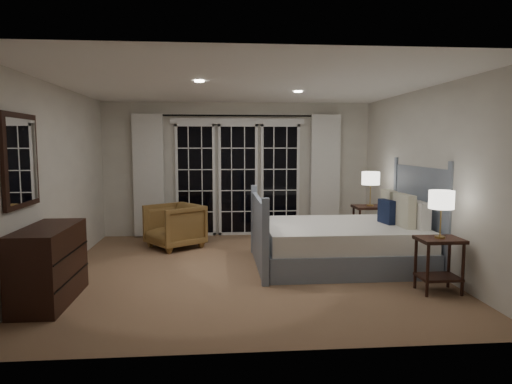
{
  "coord_description": "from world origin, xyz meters",
  "views": [
    {
      "loc": [
        -0.39,
        -6.12,
        1.72
      ],
      "look_at": [
        0.15,
        0.27,
        1.05
      ],
      "focal_mm": 32.0,
      "sensor_mm": 36.0,
      "label": 1
    }
  ],
  "objects": [
    {
      "name": "floor",
      "position": [
        0.0,
        0.0,
        0.0
      ],
      "size": [
        5.0,
        5.0,
        0.0
      ],
      "primitive_type": "plane",
      "color": "#826246",
      "rests_on": "ground"
    },
    {
      "name": "ceiling",
      "position": [
        0.0,
        0.0,
        2.5
      ],
      "size": [
        5.0,
        5.0,
        0.0
      ],
      "primitive_type": "plane",
      "rotation": [
        3.14,
        0.0,
        0.0
      ],
      "color": "white",
      "rests_on": "wall_back"
    },
    {
      "name": "wall_left",
      "position": [
        -2.5,
        0.0,
        1.25
      ],
      "size": [
        0.02,
        5.0,
        2.5
      ],
      "primitive_type": "cube",
      "color": "silver",
      "rests_on": "floor"
    },
    {
      "name": "wall_right",
      "position": [
        2.5,
        0.0,
        1.25
      ],
      "size": [
        0.02,
        5.0,
        2.5
      ],
      "primitive_type": "cube",
      "color": "silver",
      "rests_on": "floor"
    },
    {
      "name": "wall_back",
      "position": [
        0.0,
        2.5,
        1.25
      ],
      "size": [
        5.0,
        0.02,
        2.5
      ],
      "primitive_type": "cube",
      "color": "silver",
      "rests_on": "floor"
    },
    {
      "name": "wall_front",
      "position": [
        0.0,
        -2.5,
        1.25
      ],
      "size": [
        5.0,
        0.02,
        2.5
      ],
      "primitive_type": "cube",
      "color": "silver",
      "rests_on": "floor"
    },
    {
      "name": "french_doors",
      "position": [
        0.0,
        2.46,
        1.09
      ],
      "size": [
        2.5,
        0.04,
        2.2
      ],
      "color": "black",
      "rests_on": "wall_back"
    },
    {
      "name": "curtain_rod",
      "position": [
        0.0,
        2.4,
        2.25
      ],
      "size": [
        3.5,
        0.03,
        0.03
      ],
      "primitive_type": "cylinder",
      "rotation": [
        0.0,
        1.57,
        0.0
      ],
      "color": "black",
      "rests_on": "wall_back"
    },
    {
      "name": "curtain_left",
      "position": [
        -1.65,
        2.38,
        1.15
      ],
      "size": [
        0.55,
        0.1,
        2.25
      ],
      "primitive_type": "cube",
      "color": "silver",
      "rests_on": "curtain_rod"
    },
    {
      "name": "curtain_right",
      "position": [
        1.65,
        2.38,
        1.15
      ],
      "size": [
        0.55,
        0.1,
        2.25
      ],
      "primitive_type": "cube",
      "color": "silver",
      "rests_on": "curtain_rod"
    },
    {
      "name": "downlight_a",
      "position": [
        0.8,
        0.6,
        2.49
      ],
      "size": [
        0.12,
        0.12,
        0.01
      ],
      "primitive_type": "cylinder",
      "color": "white",
      "rests_on": "ceiling"
    },
    {
      "name": "downlight_b",
      "position": [
        -0.6,
        -0.4,
        2.49
      ],
      "size": [
        0.12,
        0.12,
        0.01
      ],
      "primitive_type": "cylinder",
      "color": "white",
      "rests_on": "ceiling"
    },
    {
      "name": "bed",
      "position": [
        1.41,
        0.15,
        0.35
      ],
      "size": [
        2.39,
        1.73,
        1.4
      ],
      "color": "slate",
      "rests_on": "floor"
    },
    {
      "name": "nightstand_left",
      "position": [
        2.17,
        -1.13,
        0.42
      ],
      "size": [
        0.49,
        0.4,
        0.64
      ],
      "color": "black",
      "rests_on": "floor"
    },
    {
      "name": "nightstand_right",
      "position": [
        2.16,
        1.26,
        0.46
      ],
      "size": [
        0.54,
        0.43,
        0.7
      ],
      "color": "black",
      "rests_on": "floor"
    },
    {
      "name": "lamp_left",
      "position": [
        2.17,
        -1.13,
        1.08
      ],
      "size": [
        0.28,
        0.28,
        0.55
      ],
      "color": "tan",
      "rests_on": "nightstand_left"
    },
    {
      "name": "lamp_right",
      "position": [
        2.16,
        1.26,
        1.15
      ],
      "size": [
        0.3,
        0.3,
        0.57
      ],
      "color": "tan",
      "rests_on": "nightstand_right"
    },
    {
      "name": "armchair",
      "position": [
        -1.11,
        1.46,
        0.37
      ],
      "size": [
        1.11,
        1.11,
        0.73
      ],
      "primitive_type": "imported",
      "rotation": [
        0.0,
        0.0,
        -0.94
      ],
      "color": "brown",
      "rests_on": "floor"
    },
    {
      "name": "dresser",
      "position": [
        -2.23,
        -1.09,
        0.42
      ],
      "size": [
        0.5,
        1.18,
        0.83
      ],
      "color": "black",
      "rests_on": "floor"
    },
    {
      "name": "mirror",
      "position": [
        -2.47,
        -1.09,
        1.55
      ],
      "size": [
        0.05,
        0.85,
        1.0
      ],
      "color": "black",
      "rests_on": "wall_left"
    }
  ]
}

